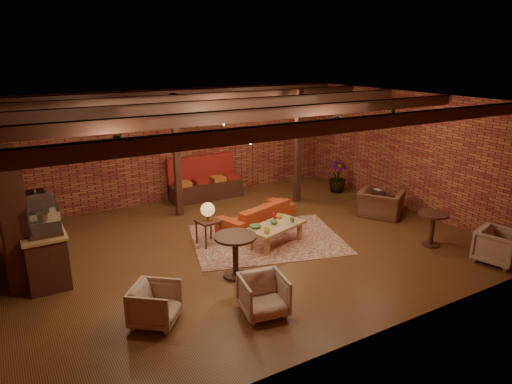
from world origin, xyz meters
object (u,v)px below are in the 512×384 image
armchair_far (498,245)px  side_table_lamp (208,213)px  round_table_left (235,249)px  coffee_table (275,227)px  side_table_book (376,192)px  plant_tall (339,146)px  round_table_right (433,224)px  armchair_b (263,293)px  armchair_right (381,199)px  sofa (257,215)px  armchair_a (155,303)px

armchair_far → side_table_lamp: bearing=126.3°
side_table_lamp → round_table_left: side_table_lamp is taller
coffee_table → side_table_lamp: size_ratio=1.52×
side_table_book → plant_tall: plant_tall is taller
round_table_left → round_table_right: (4.50, -0.90, -0.06)m
coffee_table → round_table_left: size_ratio=1.78×
armchair_b → armchair_right: size_ratio=0.69×
armchair_right → sofa: bearing=40.5°
armchair_far → plant_tall: 5.63m
sofa → coffee_table: (-0.21, -1.19, 0.11)m
side_table_lamp → sofa: bearing=15.8°
armchair_b → armchair_far: size_ratio=0.94×
sofa → armchair_far: (3.27, -4.26, 0.09)m
round_table_right → coffee_table: bearing=149.2°
round_table_right → plant_tall: size_ratio=0.26×
armchair_b → round_table_right: 4.74m
side_table_lamp → plant_tall: size_ratio=0.34×
armchair_a → armchair_right: bearing=-35.9°
sofa → side_table_lamp: 1.63m
side_table_lamp → plant_tall: bearing=18.2°
armchair_a → armchair_far: armchair_far is taller
armchair_right → side_table_book: bearing=-65.6°
armchair_b → side_table_book: (5.52, 3.10, 0.07)m
coffee_table → armchair_far: 4.65m
coffee_table → plant_tall: 4.66m
armchair_a → plant_tall: plant_tall is taller
armchair_right → round_table_right: size_ratio=1.41×
side_table_lamp → armchair_a: size_ratio=1.38×
coffee_table → plant_tall: size_ratio=0.52×
round_table_left → side_table_book: (5.31, 1.70, -0.13)m
armchair_b → armchair_far: 5.23m
side_table_book → coffee_table: bearing=-168.3°
side_table_book → round_table_right: size_ratio=0.69×
side_table_book → round_table_right: (-0.81, -2.60, 0.07)m
side_table_lamp → round_table_right: 5.03m
sofa → round_table_left: (-1.69, -2.09, 0.27)m
sofa → armchair_right: bearing=144.8°
armchair_a → armchair_far: size_ratio=0.92×
coffee_table → armchair_a: size_ratio=2.09×
round_table_left → armchair_b: 1.44m
side_table_book → armchair_far: size_ratio=0.67×
armchair_far → armchair_a: bearing=153.3°
armchair_b → plant_tall: plant_tall is taller
armchair_a → armchair_far: (6.82, -1.41, 0.03)m
round_table_left → armchair_a: bearing=-157.6°
side_table_lamp → round_table_left: size_ratio=1.17×
coffee_table → round_table_left: round_table_left is taller
coffee_table → armchair_b: (-1.69, -2.31, -0.05)m
sofa → round_table_right: round_table_right is taller
round_table_left → armchair_right: armchair_right is taller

